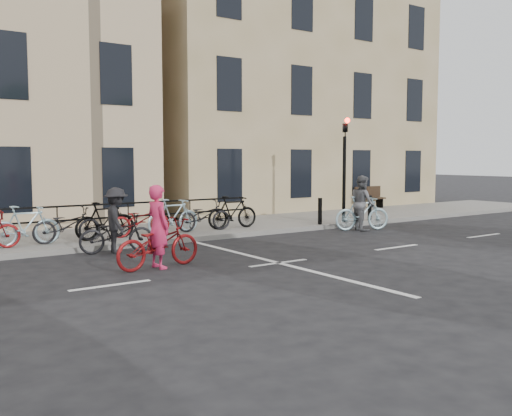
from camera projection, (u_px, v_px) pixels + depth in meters
ground at (279, 263)px, 13.08m from camera, size 120.00×120.00×0.00m
sidewalk at (31, 243)px, 15.68m from camera, size 46.00×4.00×0.15m
building_east at (265, 82)px, 28.28m from camera, size 14.00×10.00×12.00m
traffic_light at (345, 157)px, 19.94m from camera, size 0.18×0.30×3.90m
bollard_east at (320, 211)px, 19.35m from camera, size 0.14×0.14×0.90m
bollard_west at (370, 208)px, 20.72m from camera, size 0.14×0.14×0.90m
bench at (369, 196)px, 25.61m from camera, size 1.60×0.41×0.97m
parked_bikes at (85, 223)px, 15.52m from camera, size 11.45×1.23×1.05m
cyclist_pink at (158, 239)px, 12.45m from camera, size 2.13×0.97×1.83m
cyclist_grey at (362, 208)px, 18.91m from camera, size 1.96×1.17×1.83m
cyclist_dark at (116, 227)px, 14.46m from camera, size 1.96×1.17×1.67m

